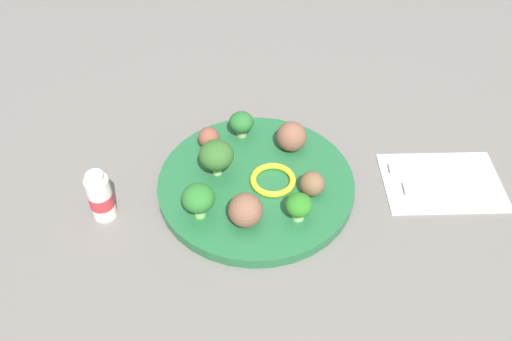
{
  "coord_description": "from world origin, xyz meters",
  "views": [
    {
      "loc": [
        0.08,
        0.54,
        0.59
      ],
      "look_at": [
        0.0,
        0.0,
        0.04
      ],
      "focal_mm": 39.12,
      "sensor_mm": 36.0,
      "label": 1
    }
  ],
  "objects_px": {
    "meatball_front_right": "(246,210)",
    "fork": "(441,188)",
    "napkin": "(442,182)",
    "broccoli_floret_back_right": "(241,123)",
    "broccoli_floret_front_right": "(299,206)",
    "meatball_back_left": "(292,136)",
    "knife": "(435,170)",
    "meatball_mid_right": "(312,184)",
    "pepper_ring_mid_right": "(273,180)",
    "broccoli_floret_back_left": "(198,199)",
    "meatball_near_rim": "(209,138)",
    "plate": "(256,184)",
    "broccoli_floret_front_left": "(216,155)",
    "yogurt_bottle": "(101,197)"
  },
  "relations": [
    {
      "from": "plate",
      "to": "meatball_near_rim",
      "type": "relative_size",
      "value": 8.64
    },
    {
      "from": "broccoli_floret_back_left",
      "to": "napkin",
      "type": "relative_size",
      "value": 0.3
    },
    {
      "from": "broccoli_floret_front_right",
      "to": "broccoli_floret_front_left",
      "type": "bearing_deg",
      "value": -45.38
    },
    {
      "from": "yogurt_bottle",
      "to": "plate",
      "type": "bearing_deg",
      "value": -174.9
    },
    {
      "from": "meatball_near_rim",
      "to": "knife",
      "type": "distance_m",
      "value": 0.34
    },
    {
      "from": "plate",
      "to": "broccoli_floret_back_right",
      "type": "bearing_deg",
      "value": -85.55
    },
    {
      "from": "meatball_front_right",
      "to": "napkin",
      "type": "bearing_deg",
      "value": -171.37
    },
    {
      "from": "plate",
      "to": "broccoli_floret_back_right",
      "type": "relative_size",
      "value": 6.8
    },
    {
      "from": "meatball_near_rim",
      "to": "plate",
      "type": "bearing_deg",
      "value": 125.61
    },
    {
      "from": "broccoli_floret_back_left",
      "to": "broccoli_floret_front_right",
      "type": "bearing_deg",
      "value": 169.66
    },
    {
      "from": "meatball_back_left",
      "to": "fork",
      "type": "bearing_deg",
      "value": 151.83
    },
    {
      "from": "broccoli_floret_front_right",
      "to": "meatball_mid_right",
      "type": "distance_m",
      "value": 0.05
    },
    {
      "from": "broccoli_floret_back_right",
      "to": "meatball_near_rim",
      "type": "xyz_separation_m",
      "value": [
        0.05,
        0.02,
        -0.01
      ]
    },
    {
      "from": "broccoli_floret_front_left",
      "to": "napkin",
      "type": "bearing_deg",
      "value": 170.89
    },
    {
      "from": "napkin",
      "to": "fork",
      "type": "relative_size",
      "value": 1.4
    },
    {
      "from": "plate",
      "to": "yogurt_bottle",
      "type": "bearing_deg",
      "value": 5.1
    },
    {
      "from": "broccoli_floret_front_left",
      "to": "meatball_mid_right",
      "type": "distance_m",
      "value": 0.14
    },
    {
      "from": "plate",
      "to": "pepper_ring_mid_right",
      "type": "relative_size",
      "value": 4.31
    },
    {
      "from": "pepper_ring_mid_right",
      "to": "fork",
      "type": "relative_size",
      "value": 0.54
    },
    {
      "from": "broccoli_floret_back_left",
      "to": "meatball_back_left",
      "type": "distance_m",
      "value": 0.18
    },
    {
      "from": "meatball_near_rim",
      "to": "napkin",
      "type": "relative_size",
      "value": 0.19
    },
    {
      "from": "meatball_mid_right",
      "to": "pepper_ring_mid_right",
      "type": "height_order",
      "value": "meatball_mid_right"
    },
    {
      "from": "broccoli_floret_back_left",
      "to": "meatball_mid_right",
      "type": "distance_m",
      "value": 0.16
    },
    {
      "from": "plate",
      "to": "meatball_front_right",
      "type": "distance_m",
      "value": 0.08
    },
    {
      "from": "broccoli_floret_front_right",
      "to": "pepper_ring_mid_right",
      "type": "xyz_separation_m",
      "value": [
        0.02,
        -0.07,
        -0.02
      ]
    },
    {
      "from": "meatball_front_right",
      "to": "knife",
      "type": "bearing_deg",
      "value": -167.59
    },
    {
      "from": "napkin",
      "to": "broccoli_floret_back_right",
      "type": "bearing_deg",
      "value": -24.85
    },
    {
      "from": "broccoli_floret_front_right",
      "to": "pepper_ring_mid_right",
      "type": "height_order",
      "value": "broccoli_floret_front_right"
    },
    {
      "from": "broccoli_floret_front_left",
      "to": "pepper_ring_mid_right",
      "type": "relative_size",
      "value": 0.85
    },
    {
      "from": "fork",
      "to": "knife",
      "type": "bearing_deg",
      "value": -97.69
    },
    {
      "from": "plate",
      "to": "yogurt_bottle",
      "type": "xyz_separation_m",
      "value": [
        0.21,
        0.02,
        0.03
      ]
    },
    {
      "from": "plate",
      "to": "broccoli_floret_front_right",
      "type": "xyz_separation_m",
      "value": [
        -0.05,
        0.08,
        0.03
      ]
    },
    {
      "from": "napkin",
      "to": "meatball_mid_right",
      "type": "bearing_deg",
      "value": 1.61
    },
    {
      "from": "meatball_back_left",
      "to": "broccoli_floret_back_right",
      "type": "bearing_deg",
      "value": -29.45
    },
    {
      "from": "meatball_front_right",
      "to": "napkin",
      "type": "distance_m",
      "value": 0.3
    },
    {
      "from": "plate",
      "to": "pepper_ring_mid_right",
      "type": "distance_m",
      "value": 0.03
    },
    {
      "from": "plate",
      "to": "broccoli_floret_front_left",
      "type": "bearing_deg",
      "value": -23.55
    },
    {
      "from": "meatball_back_left",
      "to": "yogurt_bottle",
      "type": "distance_m",
      "value": 0.29
    },
    {
      "from": "broccoli_floret_front_right",
      "to": "meatball_back_left",
      "type": "height_order",
      "value": "meatball_back_left"
    },
    {
      "from": "plate",
      "to": "meatball_near_rim",
      "type": "distance_m",
      "value": 0.1
    },
    {
      "from": "knife",
      "to": "yogurt_bottle",
      "type": "bearing_deg",
      "value": 1.12
    },
    {
      "from": "meatball_near_rim",
      "to": "yogurt_bottle",
      "type": "bearing_deg",
      "value": 33.54
    },
    {
      "from": "broccoli_floret_front_right",
      "to": "pepper_ring_mid_right",
      "type": "relative_size",
      "value": 0.62
    },
    {
      "from": "broccoli_floret_front_left",
      "to": "plate",
      "type": "bearing_deg",
      "value": 156.45
    },
    {
      "from": "broccoli_floret_back_right",
      "to": "knife",
      "type": "height_order",
      "value": "broccoli_floret_back_right"
    },
    {
      "from": "knife",
      "to": "broccoli_floret_back_right",
      "type": "bearing_deg",
      "value": -21.89
    },
    {
      "from": "broccoli_floret_back_left",
      "to": "meatball_near_rim",
      "type": "xyz_separation_m",
      "value": [
        -0.02,
        -0.14,
        -0.02
      ]
    },
    {
      "from": "meatball_front_right",
      "to": "fork",
      "type": "relative_size",
      "value": 0.38
    },
    {
      "from": "broccoli_floret_back_left",
      "to": "pepper_ring_mid_right",
      "type": "height_order",
      "value": "broccoli_floret_back_left"
    },
    {
      "from": "broccoli_floret_front_left",
      "to": "meatball_mid_right",
      "type": "relative_size",
      "value": 1.57
    }
  ]
}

